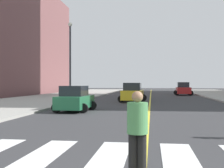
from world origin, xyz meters
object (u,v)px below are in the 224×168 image
at_px(car_red_fourth, 183,89).
at_px(pedestrian_crossing, 137,129).
at_px(street_lamp, 70,55).
at_px(car_green_nearest, 75,99).
at_px(car_yellow_third, 133,93).
at_px(car_blue_second, 135,92).

xyz_separation_m(car_red_fourth, pedestrian_crossing, (-5.27, -42.22, 0.01)).
bearing_deg(car_red_fourth, pedestrian_crossing, 84.17).
bearing_deg(street_lamp, pedestrian_crossing, -71.10).
distance_m(car_green_nearest, car_yellow_third, 11.15).
xyz_separation_m(car_blue_second, street_lamp, (-6.46, -6.67, 4.15)).
height_order(car_yellow_third, car_red_fourth, car_red_fourth).
distance_m(car_yellow_third, car_red_fourth, 19.29).
distance_m(car_green_nearest, car_red_fourth, 30.42).
bearing_deg(street_lamp, car_red_fourth, 53.04).
bearing_deg(car_blue_second, street_lamp, -131.75).
bearing_deg(car_red_fourth, street_lamp, 54.33).
bearing_deg(car_yellow_third, street_lamp, -178.15).
bearing_deg(car_blue_second, car_green_nearest, -97.89).
relative_size(car_blue_second, car_red_fourth, 0.83).
bearing_deg(car_green_nearest, car_red_fourth, 72.69).
height_order(car_blue_second, car_red_fourth, car_red_fourth).
bearing_deg(street_lamp, car_blue_second, 45.91).
bearing_deg(street_lamp, car_green_nearest, -72.60).
distance_m(car_blue_second, street_lamp, 10.17).
height_order(car_green_nearest, pedestrian_crossing, pedestrian_crossing).
relative_size(car_blue_second, pedestrian_crossing, 2.18).
xyz_separation_m(pedestrian_crossing, street_lamp, (-8.29, 24.20, 3.97)).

